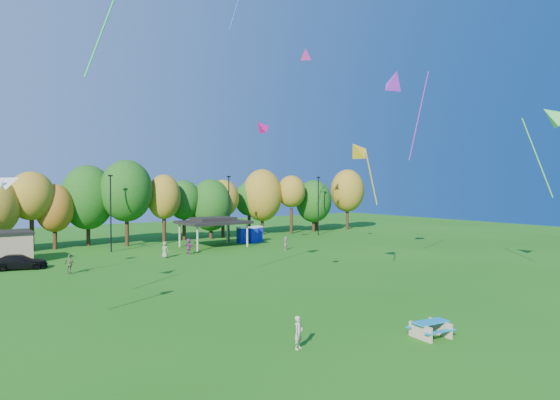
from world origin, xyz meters
TOP-DOWN VIEW (x-y plane):
  - ground at (0.00, 0.00)m, footprint 160.00×160.00m
  - tree_line at (-1.03, 45.51)m, footprint 93.57×10.55m
  - lamp_posts at (2.00, 40.00)m, footprint 64.50×0.25m
  - pavilion at (14.00, 37.00)m, footprint 8.20×6.20m
  - porta_potties at (20.36, 38.15)m, footprint 3.75×1.89m
  - picnic_table at (5.49, -2.68)m, footprint 2.18×1.89m
  - kite_flyer at (-1.30, -0.03)m, footprint 0.70×0.59m
  - car_d at (-8.70, 33.12)m, footprint 5.19×3.19m
  - far_person_0 at (-5.46, 27.84)m, footprint 0.91×1.10m
  - far_person_1 at (19.58, 29.17)m, footprint 0.68×0.70m
  - far_person_3 at (8.57, 32.84)m, footprint 0.64×1.71m
  - far_person_4 at (5.21, 31.75)m, footprint 0.90×1.04m
  - kite_0 at (23.99, 0.09)m, footprint 3.46×4.33m
  - kite_1 at (14.09, 18.50)m, footprint 2.02×2.03m
  - kite_3 at (19.26, 12.01)m, footprint 2.61×5.20m
  - kite_4 at (2.27, 8.58)m, footprint 1.19×0.91m
  - kite_6 at (12.87, 10.30)m, footprint 3.53×1.84m
  - kite_10 at (-12.63, 8.35)m, footprint 2.09×1.07m

SIDE VIEW (x-z plane):
  - ground at x=0.00m, z-range 0.00..0.00m
  - picnic_table at x=5.49m, z-range 0.07..0.93m
  - car_d at x=-8.70m, z-range 0.00..1.41m
  - far_person_1 at x=19.58m, z-range 0.00..1.61m
  - kite_flyer at x=-1.30m, z-range 0.00..1.63m
  - far_person_0 at x=-5.46m, z-range 0.00..1.76m
  - far_person_4 at x=5.21m, z-range 0.00..1.80m
  - far_person_3 at x=8.57m, z-range 0.00..1.81m
  - porta_potties at x=20.36m, z-range 0.01..2.19m
  - pavilion at x=14.00m, z-range 1.34..5.11m
  - lamp_posts at x=2.00m, z-range 0.36..9.45m
  - tree_line at x=-1.03m, z-range 0.34..11.49m
  - kite_10 at x=-12.63m, z-range 6.49..9.85m
  - kite_6 at x=12.87m, z-range 8.03..13.70m
  - kite_4 at x=2.27m, z-range 11.33..12.50m
  - kite_0 at x=23.99m, z-range 9.50..17.21m
  - kite_3 at x=19.26m, z-range 13.24..21.90m
  - kite_1 at x=14.09m, z-range 19.76..21.40m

